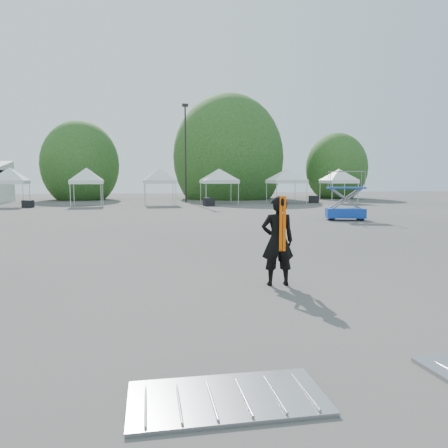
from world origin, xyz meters
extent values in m
plane|color=#474442|center=(0.00, 0.00, 0.00)|extent=(120.00, 120.00, 0.00)
cylinder|color=black|center=(3.00, 32.00, 4.75)|extent=(0.16, 0.16, 9.50)
cube|color=black|center=(3.00, 32.00, 9.65)|extent=(0.60, 0.25, 0.30)
cylinder|color=#382314|center=(-8.00, 40.00, 1.14)|extent=(0.36, 0.36, 2.27)
ellipsoid|color=#1D4115|center=(-8.00, 40.00, 3.94)|extent=(4.16, 4.16, 4.78)
cylinder|color=#382314|center=(9.00, 39.00, 1.40)|extent=(0.36, 0.36, 2.80)
ellipsoid|color=#1D4115|center=(9.00, 39.00, 4.85)|extent=(5.12, 5.12, 5.89)
cylinder|color=#382314|center=(22.00, 37.00, 1.05)|extent=(0.36, 0.36, 2.10)
ellipsoid|color=#1D4115|center=(22.00, 37.00, 3.64)|extent=(3.84, 3.84, 4.42)
cylinder|color=silver|center=(-11.27, 26.89, 1.00)|extent=(0.06, 0.06, 2.00)
cylinder|color=silver|center=(-11.27, 29.37, 1.00)|extent=(0.06, 0.06, 2.00)
cube|color=white|center=(-12.51, 28.13, 2.08)|extent=(2.68, 2.68, 0.30)
pyramid|color=white|center=(-12.51, 28.13, 3.33)|extent=(3.79, 3.79, 1.10)
cylinder|color=silver|center=(-7.44, 26.15, 1.00)|extent=(0.06, 0.06, 2.00)
cylinder|color=silver|center=(-4.96, 26.15, 1.00)|extent=(0.06, 0.06, 2.00)
cylinder|color=silver|center=(-7.44, 28.63, 1.00)|extent=(0.06, 0.06, 2.00)
cylinder|color=silver|center=(-4.96, 28.63, 1.00)|extent=(0.06, 0.06, 2.00)
cube|color=white|center=(-6.20, 27.39, 2.08)|extent=(2.68, 2.68, 0.30)
pyramid|color=white|center=(-6.20, 27.39, 3.33)|extent=(3.79, 3.79, 1.10)
cylinder|color=silver|center=(-1.25, 26.21, 1.00)|extent=(0.06, 0.06, 2.00)
cylinder|color=silver|center=(1.38, 26.21, 1.00)|extent=(0.06, 0.06, 2.00)
cylinder|color=silver|center=(-1.25, 28.84, 1.00)|extent=(0.06, 0.06, 2.00)
cylinder|color=silver|center=(1.38, 28.84, 1.00)|extent=(0.06, 0.06, 2.00)
cube|color=white|center=(0.06, 27.53, 2.08)|extent=(2.84, 2.84, 0.30)
pyramid|color=white|center=(0.06, 27.53, 3.33)|extent=(4.01, 4.01, 1.10)
cylinder|color=silver|center=(4.23, 27.12, 1.00)|extent=(0.06, 0.06, 2.00)
cylinder|color=silver|center=(7.28, 27.12, 1.00)|extent=(0.06, 0.06, 2.00)
cylinder|color=silver|center=(4.23, 30.17, 1.00)|extent=(0.06, 0.06, 2.00)
cylinder|color=silver|center=(7.28, 30.17, 1.00)|extent=(0.06, 0.06, 2.00)
cube|color=white|center=(5.75, 28.64, 2.08)|extent=(3.25, 3.25, 0.30)
pyramid|color=white|center=(5.75, 28.64, 3.33)|extent=(4.59, 4.59, 1.10)
cylinder|color=silver|center=(10.79, 26.57, 1.00)|extent=(0.06, 0.06, 2.00)
cylinder|color=silver|center=(13.82, 26.57, 1.00)|extent=(0.06, 0.06, 2.00)
cylinder|color=silver|center=(10.79, 29.60, 1.00)|extent=(0.06, 0.06, 2.00)
cylinder|color=silver|center=(13.82, 29.60, 1.00)|extent=(0.06, 0.06, 2.00)
cube|color=white|center=(12.31, 28.09, 2.08)|extent=(3.23, 3.23, 0.30)
pyramid|color=white|center=(12.31, 28.09, 3.33)|extent=(4.57, 4.57, 1.10)
cylinder|color=silver|center=(16.18, 26.15, 1.00)|extent=(0.06, 0.06, 2.00)
cylinder|color=silver|center=(18.88, 26.15, 1.00)|extent=(0.06, 0.06, 2.00)
cylinder|color=silver|center=(16.18, 28.85, 1.00)|extent=(0.06, 0.06, 2.00)
cylinder|color=silver|center=(18.88, 28.85, 1.00)|extent=(0.06, 0.06, 2.00)
cube|color=white|center=(17.53, 27.50, 2.08)|extent=(2.90, 2.90, 0.30)
pyramid|color=white|center=(17.53, 27.50, 3.33)|extent=(4.10, 4.10, 1.10)
imported|color=black|center=(0.63, -2.89, 1.02)|extent=(0.79, 0.56, 2.03)
cube|color=#FF5905|center=(0.63, -3.10, 1.42)|extent=(0.16, 0.03, 1.22)
cube|color=#0D35B5|center=(9.62, 11.02, 0.41)|extent=(2.42, 1.70, 0.55)
cube|color=#0D35B5|center=(9.62, 11.02, 1.87)|extent=(2.31, 1.63, 0.09)
cylinder|color=black|center=(8.70, 10.83, 0.16)|extent=(0.35, 0.23, 0.33)
cylinder|color=black|center=(10.27, 10.34, 0.16)|extent=(0.35, 0.23, 0.33)
cylinder|color=black|center=(8.98, 11.70, 0.16)|extent=(0.35, 0.23, 0.33)
cylinder|color=black|center=(10.54, 11.21, 0.16)|extent=(0.35, 0.23, 0.33)
cube|color=#94969B|center=(-1.62, -7.71, 0.02)|extent=(2.19, 1.16, 0.05)
cube|color=black|center=(-10.83, 26.47, 0.31)|extent=(0.95, 0.84, 0.61)
cube|color=black|center=(4.18, 25.45, 0.36)|extent=(0.96, 0.76, 0.72)
cube|color=black|center=(15.12, 27.92, 0.36)|extent=(1.06, 0.92, 0.71)
camera|label=1|loc=(-2.62, -12.15, 2.42)|focal=35.00mm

